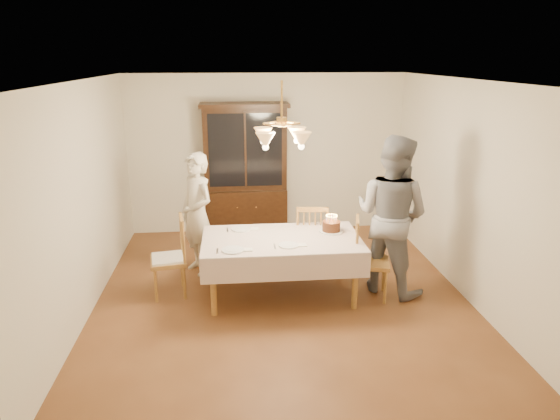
{
  "coord_description": "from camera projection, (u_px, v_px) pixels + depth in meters",
  "views": [
    {
      "loc": [
        -0.56,
        -5.6,
        2.86
      ],
      "look_at": [
        0.0,
        0.2,
        1.05
      ],
      "focal_mm": 32.0,
      "sensor_mm": 36.0,
      "label": 1
    }
  ],
  "objects": [
    {
      "name": "chair_right_end",
      "position": [
        370.0,
        263.0,
        6.07
      ],
      "size": [
        0.51,
        0.53,
        1.0
      ],
      "color": "olive",
      "rests_on": "ground"
    },
    {
      "name": "room_shell",
      "position": [
        282.0,
        171.0,
        5.76
      ],
      "size": [
        5.0,
        5.0,
        5.0
      ],
      "color": "white",
      "rests_on": "ground"
    },
    {
      "name": "place_setting_near_left",
      "position": [
        234.0,
        250.0,
        5.61
      ],
      "size": [
        0.4,
        0.26,
        0.02
      ],
      "color": "white",
      "rests_on": "dining_table"
    },
    {
      "name": "adult_in_grey",
      "position": [
        391.0,
        215.0,
        6.11
      ],
      "size": [
        1.21,
        1.21,
        1.97
      ],
      "primitive_type": "imported",
      "rotation": [
        0.0,
        0.0,
        2.35
      ],
      "color": "slate",
      "rests_on": "ground"
    },
    {
      "name": "place_setting_far_left",
      "position": [
        242.0,
        229.0,
        6.29
      ],
      "size": [
        0.4,
        0.25,
        0.02
      ],
      "color": "white",
      "rests_on": "dining_table"
    },
    {
      "name": "ground",
      "position": [
        282.0,
        295.0,
        6.23
      ],
      "size": [
        5.0,
        5.0,
        0.0
      ],
      "primitive_type": "plane",
      "color": "brown",
      "rests_on": "ground"
    },
    {
      "name": "chandelier",
      "position": [
        282.0,
        137.0,
        5.64
      ],
      "size": [
        0.62,
        0.62,
        0.73
      ],
      "color": "#BF8C3F",
      "rests_on": "ground"
    },
    {
      "name": "dining_table",
      "position": [
        282.0,
        244.0,
        6.02
      ],
      "size": [
        1.9,
        1.1,
        0.76
      ],
      "color": "olive",
      "rests_on": "ground"
    },
    {
      "name": "birthday_cake",
      "position": [
        331.0,
        227.0,
        6.2
      ],
      "size": [
        0.3,
        0.3,
        0.22
      ],
      "color": "white",
      "rests_on": "dining_table"
    },
    {
      "name": "place_setting_near_right",
      "position": [
        290.0,
        245.0,
        5.75
      ],
      "size": [
        0.38,
        0.23,
        0.02
      ],
      "color": "white",
      "rests_on": "dining_table"
    },
    {
      "name": "chair_left_end",
      "position": [
        169.0,
        260.0,
        6.12
      ],
      "size": [
        0.49,
        0.5,
        1.0
      ],
      "color": "olive",
      "rests_on": "ground"
    },
    {
      "name": "chair_far_side",
      "position": [
        311.0,
        243.0,
        6.72
      ],
      "size": [
        0.49,
        0.47,
        1.0
      ],
      "color": "olive",
      "rests_on": "ground"
    },
    {
      "name": "china_hutch",
      "position": [
        246.0,
        174.0,
        8.03
      ],
      "size": [
        1.38,
        0.54,
        2.16
      ],
      "color": "black",
      "rests_on": "ground"
    },
    {
      "name": "elderly_woman",
      "position": [
        197.0,
        214.0,
        6.67
      ],
      "size": [
        0.67,
        0.72,
        1.66
      ],
      "primitive_type": "imported",
      "rotation": [
        0.0,
        0.0,
        -0.95
      ],
      "color": "beige",
      "rests_on": "ground"
    }
  ]
}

